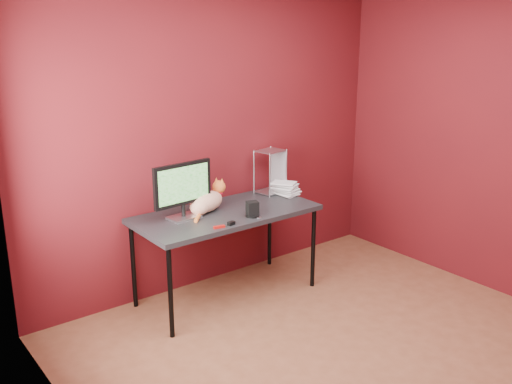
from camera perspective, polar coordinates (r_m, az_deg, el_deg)
room at (r=3.55m, az=11.56°, el=3.66°), size 3.52×3.52×2.61m
desk at (r=4.65m, az=-3.01°, el=-2.55°), size 1.50×0.70×0.75m
monitor at (r=4.43m, az=-7.34°, el=0.42°), size 0.52×0.18×0.45m
cat at (r=4.62m, az=-4.90°, el=-0.94°), size 0.45×0.34×0.24m
skull_mug at (r=4.58m, az=-0.38°, el=-1.57°), size 0.09×0.09×0.08m
speaker at (r=4.49m, az=-0.36°, el=-1.77°), size 0.11×0.11×0.12m
book_stack at (r=4.90m, az=2.54°, el=6.50°), size 0.24×0.25×1.23m
wire_rack at (r=5.10m, az=1.43°, el=2.09°), size 0.26×0.23×0.39m
pocket_knife at (r=4.26m, az=-3.70°, el=-3.50°), size 0.09×0.04×0.02m
black_gadget at (r=4.32m, az=-2.49°, el=-3.14°), size 0.06×0.05×0.03m
washer at (r=4.48m, az=0.28°, el=-2.57°), size 0.04×0.04×0.00m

